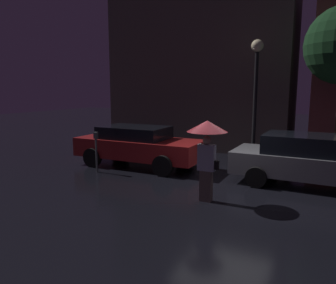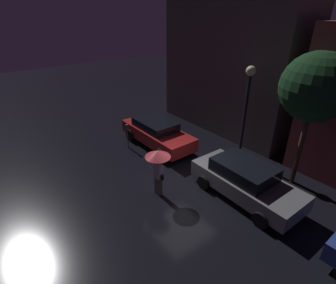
{
  "view_description": "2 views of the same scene",
  "coord_description": "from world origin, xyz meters",
  "px_view_note": "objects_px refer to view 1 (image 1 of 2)",
  "views": [
    {
      "loc": [
        2.53,
        -8.57,
        2.8
      ],
      "look_at": [
        -1.9,
        0.19,
        1.19
      ],
      "focal_mm": 35.0,
      "sensor_mm": 36.0,
      "label": 1
    },
    {
      "loc": [
        6.9,
        -6.07,
        6.8
      ],
      "look_at": [
        -1.54,
        0.45,
        1.37
      ],
      "focal_mm": 28.0,
      "sensor_mm": 36.0,
      "label": 2
    }
  ],
  "objects_px": {
    "pedestrian_with_umbrella": "(207,139)",
    "parked_car_grey": "(310,160)",
    "parked_car_red": "(138,145)",
    "parking_meter": "(96,148)",
    "street_lamp_near": "(256,75)"
  },
  "relations": [
    {
      "from": "parked_car_grey",
      "to": "parking_meter",
      "type": "height_order",
      "value": "parked_car_grey"
    },
    {
      "from": "parked_car_red",
      "to": "parking_meter",
      "type": "distance_m",
      "value": 1.6
    },
    {
      "from": "pedestrian_with_umbrella",
      "to": "parking_meter",
      "type": "relative_size",
      "value": 1.49
    },
    {
      "from": "pedestrian_with_umbrella",
      "to": "parked_car_grey",
      "type": "bearing_deg",
      "value": 49.47
    },
    {
      "from": "parked_car_grey",
      "to": "parking_meter",
      "type": "relative_size",
      "value": 3.27
    },
    {
      "from": "pedestrian_with_umbrella",
      "to": "street_lamp_near",
      "type": "bearing_deg",
      "value": 89.08
    },
    {
      "from": "street_lamp_near",
      "to": "parked_car_grey",
      "type": "bearing_deg",
      "value": -48.56
    },
    {
      "from": "parked_car_red",
      "to": "parked_car_grey",
      "type": "xyz_separation_m",
      "value": [
        5.75,
        0.18,
        -0.01
      ]
    },
    {
      "from": "parked_car_red",
      "to": "pedestrian_with_umbrella",
      "type": "xyz_separation_m",
      "value": [
        3.53,
        -2.45,
        0.81
      ]
    },
    {
      "from": "parked_car_red",
      "to": "parked_car_grey",
      "type": "bearing_deg",
      "value": 1.14
    },
    {
      "from": "pedestrian_with_umbrella",
      "to": "parking_meter",
      "type": "height_order",
      "value": "pedestrian_with_umbrella"
    },
    {
      "from": "pedestrian_with_umbrella",
      "to": "street_lamp_near",
      "type": "xyz_separation_m",
      "value": [
        0.04,
        5.1,
        1.69
      ]
    },
    {
      "from": "parked_car_red",
      "to": "parked_car_grey",
      "type": "height_order",
      "value": "parked_car_grey"
    },
    {
      "from": "pedestrian_with_umbrella",
      "to": "street_lamp_near",
      "type": "height_order",
      "value": "street_lamp_near"
    },
    {
      "from": "parking_meter",
      "to": "street_lamp_near",
      "type": "relative_size",
      "value": 0.3
    }
  ]
}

